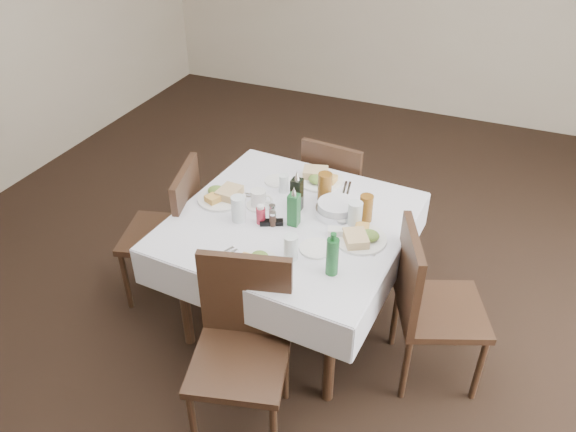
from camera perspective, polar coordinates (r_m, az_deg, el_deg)
The scene contains 33 objects.
ground_plane at distance 3.58m, azimuth 2.35°, elevation -10.86°, with size 7.00×7.00×0.00m, color black.
room_shell at distance 2.65m, azimuth 3.25°, elevation 16.09°, with size 6.04×7.04×2.80m.
dining_table at distance 3.18m, azimuth 0.28°, elevation -1.56°, with size 1.34×1.34×0.76m.
chair_north at distance 3.89m, azimuth 4.89°, elevation 2.76°, with size 0.47×0.47×0.89m.
chair_south at distance 2.76m, azimuth -4.64°, elevation -12.11°, with size 0.55×0.55×0.95m.
chair_east at distance 3.04m, azimuth 13.85°, elevation -8.17°, with size 0.58×0.58×0.94m.
chair_west at distance 3.54m, azimuth -11.60°, elevation -0.96°, with size 0.55×0.55×0.94m.
meal_north at distance 3.47m, azimuth 3.17°, elevation 3.93°, with size 0.29×0.29×0.06m.
meal_south at distance 2.79m, azimuth -3.08°, elevation -4.79°, with size 0.24×0.24×0.05m.
meal_east at distance 2.97m, azimuth 7.40°, elevation -2.15°, with size 0.28×0.28×0.06m.
meal_west at distance 3.31m, azimuth -6.68°, elevation 2.12°, with size 0.29×0.29×0.06m.
side_plate_a at distance 3.47m, azimuth -1.15°, elevation 3.60°, with size 0.15×0.15×0.01m.
side_plate_b at distance 2.90m, azimuth 2.87°, elevation -3.32°, with size 0.17×0.17×0.01m.
water_n at distance 3.34m, azimuth -0.43°, elevation 3.33°, with size 0.06×0.06×0.11m.
water_s at distance 2.81m, azimuth 0.29°, elevation -3.21°, with size 0.07×0.07×0.13m.
water_e at distance 3.06m, azimuth 6.82°, elevation 0.16°, with size 0.08×0.08×0.15m.
water_w at distance 3.09m, azimuth -5.05°, elevation 0.74°, with size 0.08×0.08×0.15m.
iced_tea_a at distance 3.26m, azimuth 3.76°, elevation 2.98°, with size 0.08×0.08×0.17m.
iced_tea_b at distance 3.11m, azimuth 7.93°, elevation 0.80°, with size 0.08×0.08×0.16m.
bread_basket at distance 3.16m, azimuth 4.96°, elevation 0.75°, with size 0.24×0.24×0.08m.
oil_cruet_dark at distance 3.15m, azimuth 0.90°, elevation 2.32°, with size 0.06×0.06×0.25m.
oil_cruet_green at distance 3.03m, azimuth 0.60°, elevation 0.78°, with size 0.06×0.06×0.24m.
ketchup_bottle at distance 3.07m, azimuth -2.78°, elevation 0.12°, with size 0.05×0.05×0.11m.
salt_shaker at distance 3.11m, azimuth -1.63°, elevation 0.46°, with size 0.04×0.04×0.08m.
pepper_shaker at distance 3.05m, azimuth -1.57°, elevation -0.30°, with size 0.04×0.04×0.09m.
coffee_mug at distance 3.21m, azimuth -2.98°, elevation 1.70°, with size 0.16×0.14×0.10m.
sunglasses at distance 3.08m, azimuth -1.69°, elevation -0.66°, with size 0.13×0.09×0.03m.
green_bottle at distance 2.70m, azimuth 4.53°, elevation -4.06°, with size 0.06×0.06×0.24m.
sugar_caddy at distance 3.00m, azimuth 4.99°, elevation -1.62°, with size 0.11×0.08×0.05m.
cutlery_n at distance 3.41m, azimuth 5.98°, elevation 2.82°, with size 0.07×0.16×0.01m.
cutlery_s at distance 2.87m, azimuth -6.74°, elevation -4.06°, with size 0.11×0.19×0.01m.
cutlery_e at distance 2.92m, azimuth 7.29°, elevation -3.39°, with size 0.18×0.05×0.01m.
cutlery_w at distance 3.34m, azimuth -4.79°, elevation 2.19°, with size 0.18×0.07×0.01m.
Camera 1 is at (0.85, -2.37, 2.55)m, focal length 35.00 mm.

